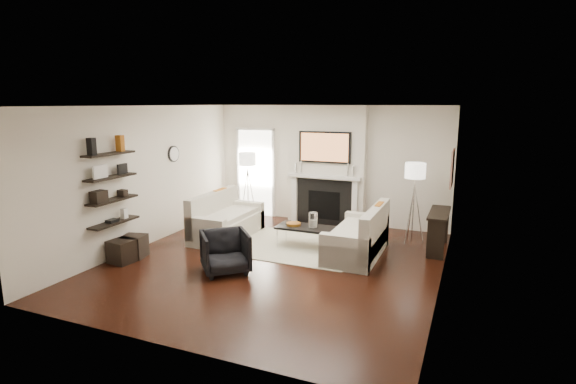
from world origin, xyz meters
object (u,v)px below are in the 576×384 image
at_px(ottoman_near, 134,246).
at_px(loveseat_right_base, 356,244).
at_px(lamp_right_shade, 415,171).
at_px(loveseat_left_base, 227,227).
at_px(armchair, 225,250).
at_px(coffee_table, 306,228).
at_px(lamp_left_shade, 247,159).

bearing_deg(ottoman_near, loveseat_right_base, 24.05).
relative_size(loveseat_right_base, lamp_right_shade, 4.50).
bearing_deg(loveseat_left_base, armchair, -60.60).
bearing_deg(loveseat_left_base, lamp_right_shade, 17.82).
height_order(loveseat_left_base, armchair, armchair).
relative_size(coffee_table, lamp_left_shade, 2.75).
bearing_deg(loveseat_right_base, coffee_table, 176.56).
distance_m(loveseat_left_base, lamp_left_shade, 2.00).
bearing_deg(lamp_left_shade, armchair, -68.47).
distance_m(loveseat_left_base, ottoman_near, 1.97).
bearing_deg(loveseat_right_base, loveseat_left_base, 178.25).
bearing_deg(lamp_right_shade, coffee_table, -147.45).
height_order(loveseat_left_base, ottoman_near, loveseat_left_base).
relative_size(loveseat_left_base, lamp_right_shade, 4.50).
xyz_separation_m(lamp_right_shade, ottoman_near, (-4.52, -2.88, -1.25)).
relative_size(lamp_right_shade, ottoman_near, 1.00).
xyz_separation_m(lamp_left_shade, ottoman_near, (-0.62, -3.27, -1.25)).
relative_size(lamp_left_shade, ottoman_near, 1.00).
bearing_deg(armchair, lamp_left_shade, 70.18).
bearing_deg(lamp_right_shade, lamp_left_shade, 174.40).
bearing_deg(ottoman_near, armchair, 0.19).
height_order(coffee_table, lamp_right_shade, lamp_right_shade).
bearing_deg(lamp_left_shade, loveseat_left_base, -78.44).
bearing_deg(armchair, ottoman_near, 138.83).
xyz_separation_m(coffee_table, ottoman_near, (-2.68, -1.71, -0.20)).
distance_m(loveseat_right_base, ottoman_near, 4.04).
height_order(loveseat_left_base, coffee_table, same).
xyz_separation_m(loveseat_left_base, lamp_left_shade, (-0.31, 1.53, 1.24)).
relative_size(loveseat_left_base, lamp_left_shade, 4.50).
bearing_deg(coffee_table, ottoman_near, -147.48).
bearing_deg(coffee_table, loveseat_left_base, 179.23).
distance_m(coffee_table, lamp_left_shade, 2.79).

